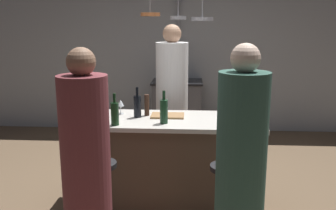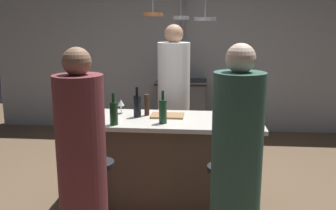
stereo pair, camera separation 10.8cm
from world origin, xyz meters
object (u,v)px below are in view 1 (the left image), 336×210
guest_left (86,172)px  cutting_board (168,116)px  stove_range (177,108)px  wine_glass_near_left_guest (223,107)px  guest_right (241,171)px  mixing_bowl_steel (236,118)px  bar_stool_left (102,197)px  bar_stool_right (225,200)px  chef (172,106)px  wine_glass_by_chef (121,104)px  pepper_mill (147,105)px  mixing_bowl_wooden (91,113)px  wine_bottle_dark (137,106)px  wine_bottle_green (164,111)px  wine_bottle_red (115,113)px

guest_left → cutting_board: size_ratio=5.13×
stove_range → wine_glass_near_left_guest: wine_glass_near_left_guest is taller
guest_right → mixing_bowl_steel: (0.07, 0.91, 0.15)m
bar_stool_left → bar_stool_right: bearing=0.0°
wine_glass_near_left_guest → guest_left: bearing=-133.9°
chef → guest_left: chef is taller
stove_range → wine_glass_by_chef: (-0.48, -2.29, 0.56)m
pepper_mill → mixing_bowl_wooden: (-0.53, -0.10, -0.07)m
guest_left → wine_bottle_dark: guest_left is taller
chef → bar_stool_right: chef is taller
bar_stool_left → mixing_bowl_wooden: size_ratio=3.32×
bar_stool_left → wine_bottle_green: size_ratio=2.26×
cutting_board → pepper_mill: 0.23m
guest_right → guest_left: bearing=-177.2°
bar_stool_right → wine_glass_near_left_guest: bearing=88.5°
guest_left → mixing_bowl_steel: bearing=39.8°
bar_stool_left → pepper_mill: 1.01m
bar_stool_left → guest_right: bearing=-17.6°
chef → wine_glass_near_left_guest: (0.54, -0.80, 0.18)m
wine_bottle_dark → mixing_bowl_steel: 0.95m
stove_range → cutting_board: 2.41m
bar_stool_right → wine_bottle_red: (-0.97, 0.36, 0.63)m
guest_right → wine_bottle_red: guest_right is taller
wine_bottle_green → wine_glass_near_left_guest: (0.55, 0.24, -0.01)m
wine_bottle_dark → wine_glass_near_left_guest: bearing=2.1°
wine_bottle_dark → mixing_bowl_wooden: wine_bottle_dark is taller
chef → wine_glass_by_chef: 0.87m
chef → mixing_bowl_steel: bearing=-55.0°
bar_stool_right → wine_bottle_green: bearing=140.0°
cutting_board → guest_right: bearing=-60.9°
wine_bottle_green → mixing_bowl_wooden: size_ratio=1.47×
pepper_mill → wine_glass_by_chef: bearing=169.6°
pepper_mill → stove_range: bearing=85.0°
wine_glass_near_left_guest → mixing_bowl_steel: 0.18m
guest_right → wine_bottle_green: size_ratio=5.54×
wine_glass_by_chef → chef: bearing=56.1°
wine_bottle_dark → mixing_bowl_wooden: (-0.45, -0.02, -0.07)m
bar_stool_right → wine_bottle_dark: size_ratio=2.31×
guest_right → wine_bottle_dark: guest_right is taller
chef → mixing_bowl_wooden: size_ratio=8.70×
wine_glass_by_chef → pepper_mill: bearing=-10.4°
chef → wine_bottle_green: size_ratio=5.91×
chef → guest_left: 1.96m
pepper_mill → wine_glass_by_chef: (-0.27, 0.05, 0.00)m
guest_left → wine_bottle_green: bearing=60.0°
pepper_mill → wine_bottle_dark: 0.11m
wine_glass_by_chef → mixing_bowl_wooden: bearing=-150.9°
pepper_mill → cutting_board: bearing=-7.5°
bar_stool_left → guest_left: bearing=-90.5°
mixing_bowl_steel → stove_range: bearing=104.5°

